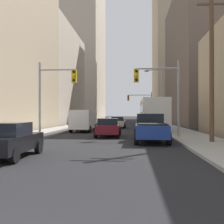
# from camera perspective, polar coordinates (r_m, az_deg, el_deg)

# --- Properties ---
(sidewalk_left) EXTENTS (3.43, 160.00, 0.15)m
(sidewalk_left) POSITION_cam_1_polar(r_m,az_deg,el_deg) (53.33, -4.84, -2.32)
(sidewalk_left) COLOR #9E9E99
(sidewalk_left) RESTS_ON ground
(sidewalk_right) EXTENTS (3.43, 160.00, 0.15)m
(sidewalk_right) POSITION_cam_1_polar(r_m,az_deg,el_deg) (52.84, 9.41, -2.33)
(sidewalk_right) COLOR #9E9E99
(sidewalk_right) RESTS_ON ground
(city_bus) EXTENTS (2.67, 11.50, 3.40)m
(city_bus) POSITION_cam_1_polar(r_m,az_deg,el_deg) (30.40, 8.51, -0.30)
(city_bus) COLOR silver
(city_bus) RESTS_ON ground
(pickup_truck_blue) EXTENTS (2.20, 5.43, 1.90)m
(pickup_truck_blue) POSITION_cam_1_polar(r_m,az_deg,el_deg) (18.56, 8.06, -3.33)
(pickup_truck_blue) COLOR navy
(pickup_truck_blue) RESTS_ON ground
(cargo_van_white) EXTENTS (2.16, 5.22, 2.26)m
(cargo_van_white) POSITION_cam_1_polar(r_m,az_deg,el_deg) (28.92, -6.01, -1.57)
(cargo_van_white) COLOR white
(cargo_van_white) RESTS_ON ground
(sedan_black) EXTENTS (1.95, 4.25, 1.52)m
(sedan_black) POSITION_cam_1_polar(r_m,az_deg,el_deg) (12.57, -20.92, -5.47)
(sedan_black) COLOR black
(sedan_black) RESTS_ON ground
(sedan_maroon) EXTENTS (1.95, 4.26, 1.52)m
(sedan_maroon) POSITION_cam_1_polar(r_m,az_deg,el_deg) (22.45, -0.79, -3.23)
(sedan_maroon) COLOR maroon
(sedan_maroon) RESTS_ON ground
(sedan_beige) EXTENTS (1.95, 4.24, 1.52)m
(sedan_beige) POSITION_cam_1_polar(r_m,az_deg,el_deg) (36.17, 1.25, -2.14)
(sedan_beige) COLOR #C6B793
(sedan_beige) RESTS_ON ground
(traffic_signal_near_left) EXTENTS (3.08, 0.44, 6.00)m
(traffic_signal_near_left) POSITION_cam_1_polar(r_m,az_deg,el_deg) (22.24, -11.75, 5.09)
(traffic_signal_near_left) COLOR gray
(traffic_signal_near_left) RESTS_ON ground
(traffic_signal_near_right) EXTENTS (3.51, 0.44, 6.00)m
(traffic_signal_near_right) POSITION_cam_1_polar(r_m,az_deg,el_deg) (21.47, 9.80, 5.35)
(traffic_signal_near_right) COLOR gray
(traffic_signal_near_right) RESTS_ON ground
(traffic_signal_far_right) EXTENTS (4.64, 0.44, 6.00)m
(traffic_signal_far_right) POSITION_cam_1_polar(r_m,az_deg,el_deg) (51.41, 6.05, 2.08)
(traffic_signal_far_right) COLOR gray
(traffic_signal_far_right) RESTS_ON ground
(utility_pole_right) EXTENTS (2.20, 0.28, 10.22)m
(utility_pole_right) POSITION_cam_1_polar(r_m,az_deg,el_deg) (18.59, 20.11, 10.48)
(utility_pole_right) COLOR brown
(utility_pole_right) RESTS_ON ground
(street_lamp_right) EXTENTS (2.27, 0.32, 7.50)m
(street_lamp_right) POSITION_cam_1_polar(r_m,az_deg,el_deg) (34.22, 9.85, 4.05)
(street_lamp_right) COLOR gray
(street_lamp_right) RESTS_ON ground
(building_left_mid_office) EXTENTS (21.08, 29.08, 18.44)m
(building_left_mid_office) POSITION_cam_1_polar(r_m,az_deg,el_deg) (54.95, -19.50, 7.32)
(building_left_mid_office) COLOR #B7A893
(building_left_mid_office) RESTS_ON ground
(building_left_far_tower) EXTENTS (16.29, 28.67, 62.09)m
(building_left_far_tower) POSITION_cam_1_polar(r_m,az_deg,el_deg) (101.02, -7.05, 16.41)
(building_left_far_tower) COLOR #B7A893
(building_left_far_tower) RESTS_ON ground
(building_right_mid_block) EXTENTS (15.97, 25.93, 22.99)m
(building_right_mid_block) POSITION_cam_1_polar(r_m,az_deg,el_deg) (52.05, 21.68, 10.29)
(building_right_mid_block) COLOR #66564C
(building_right_mid_block) RESTS_ON ground
(building_right_far_highrise) EXTENTS (22.48, 24.38, 45.13)m
(building_right_far_highrise) POSITION_cam_1_polar(r_m,az_deg,el_deg) (94.47, 15.90, 12.29)
(building_right_far_highrise) COLOR tan
(building_right_far_highrise) RESTS_ON ground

